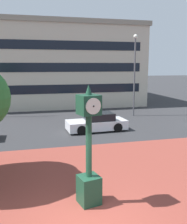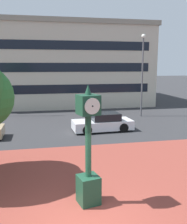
# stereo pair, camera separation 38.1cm
# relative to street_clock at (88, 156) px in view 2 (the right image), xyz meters

# --- Properties ---
(plaza_brick_paving) EXTENTS (44.00, 11.80, 0.01)m
(plaza_brick_paving) POSITION_rel_street_clock_xyz_m (-0.42, 0.40, -1.68)
(plaza_brick_paving) COLOR brown
(plaza_brick_paving) RESTS_ON ground
(street_clock) EXTENTS (0.81, 0.81, 4.03)m
(street_clock) POSITION_rel_street_clock_xyz_m (0.00, 0.00, 0.00)
(street_clock) COLOR #19422D
(street_clock) RESTS_ON ground
(car_street_far) EXTENTS (4.30, 2.03, 1.28)m
(car_street_far) POSITION_rel_street_clock_xyz_m (2.78, 9.51, -1.11)
(car_street_far) COLOR silver
(car_street_far) RESTS_ON ground
(civic_building) EXTENTS (21.48, 15.22, 9.29)m
(civic_building) POSITION_rel_street_clock_xyz_m (0.48, 26.10, 2.97)
(civic_building) COLOR beige
(civic_building) RESTS_ON ground
(street_lamp_post) EXTENTS (0.36, 0.36, 7.29)m
(street_lamp_post) POSITION_rel_street_clock_xyz_m (7.42, 13.98, 2.72)
(street_lamp_post) COLOR #4C4C51
(street_lamp_post) RESTS_ON ground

